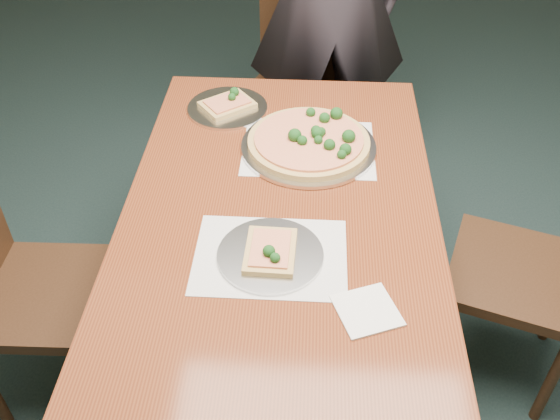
# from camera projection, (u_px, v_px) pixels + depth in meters

# --- Properties ---
(ground) EXTENTS (8.00, 8.00, 0.00)m
(ground) POSITION_uv_depth(u_px,v_px,m) (337.00, 420.00, 2.10)
(ground) COLOR black
(ground) RESTS_ON ground
(dining_table) EXTENTS (0.90, 1.50, 0.75)m
(dining_table) POSITION_uv_depth(u_px,v_px,m) (280.00, 234.00, 1.84)
(dining_table) COLOR #562311
(dining_table) RESTS_ON ground
(chair_far) EXTENTS (0.53, 0.53, 0.91)m
(chair_far) POSITION_uv_depth(u_px,v_px,m) (295.00, 81.00, 2.81)
(chair_far) COLOR black
(chair_far) RESTS_ON ground
(chair_left) EXTENTS (0.43, 0.43, 0.91)m
(chair_left) POSITION_uv_depth(u_px,v_px,m) (16.00, 280.00, 1.89)
(chair_left) COLOR black
(chair_left) RESTS_ON ground
(chair_right) EXTENTS (0.53, 0.53, 0.91)m
(chair_right) POSITION_uv_depth(u_px,v_px,m) (549.00, 267.00, 1.93)
(chair_right) COLOR black
(chair_right) RESTS_ON ground
(placemat_main) EXTENTS (0.42, 0.32, 0.00)m
(placemat_main) POSITION_uv_depth(u_px,v_px,m) (308.00, 148.00, 2.01)
(placemat_main) COLOR white
(placemat_main) RESTS_ON dining_table
(placemat_near) EXTENTS (0.40, 0.30, 0.00)m
(placemat_near) POSITION_uv_depth(u_px,v_px,m) (270.00, 256.00, 1.64)
(placemat_near) COLOR white
(placemat_near) RESTS_ON dining_table
(pizza_pan) EXTENTS (0.43, 0.43, 0.07)m
(pizza_pan) POSITION_uv_depth(u_px,v_px,m) (310.00, 142.00, 1.99)
(pizza_pan) COLOR silver
(pizza_pan) RESTS_ON dining_table
(slice_plate_near) EXTENTS (0.28, 0.28, 0.06)m
(slice_plate_near) POSITION_uv_depth(u_px,v_px,m) (270.00, 253.00, 1.63)
(slice_plate_near) COLOR silver
(slice_plate_near) RESTS_ON dining_table
(slice_plate_far) EXTENTS (0.28, 0.28, 0.06)m
(slice_plate_far) POSITION_uv_depth(u_px,v_px,m) (228.00, 106.00, 2.18)
(slice_plate_far) COLOR silver
(slice_plate_far) RESTS_ON dining_table
(napkin) EXTENTS (0.18, 0.18, 0.01)m
(napkin) POSITION_uv_depth(u_px,v_px,m) (367.00, 311.00, 1.50)
(napkin) COLOR white
(napkin) RESTS_ON dining_table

